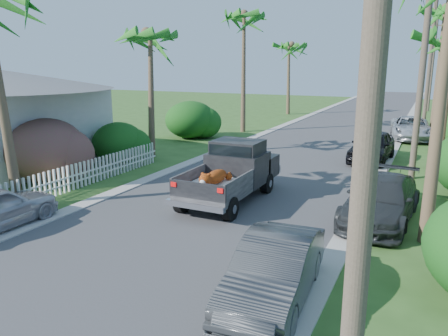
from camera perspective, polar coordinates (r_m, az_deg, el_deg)
The scene contains 22 objects.
ground at distance 10.13m, azimuth -16.31°, elevation -14.85°, with size 120.00×120.00×0.00m, color #2F511E.
road at distance 32.45m, azimuth 14.44°, elevation 4.68°, with size 8.00×100.00×0.02m, color #38383A.
curb_left at distance 33.53m, azimuth 7.21°, elevation 5.30°, with size 0.60×100.00×0.06m, color #A5A39E.
curb_right at distance 31.91m, azimuth 22.04°, elevation 4.01°, with size 0.60×100.00×0.06m, color #A5A39E.
pickup_truck at distance 15.55m, azimuth 1.37°, elevation -0.33°, with size 1.98×5.12×2.06m.
parked_car_rn at distance 9.07m, azimuth 6.57°, elevation -13.22°, with size 1.38×3.97×1.31m, color #313336.
parked_car_rm at distance 14.14m, azimuth 19.83°, elevation -3.98°, with size 1.88×4.61×1.34m, color #2C2F31.
parked_car_rf at distance 22.78m, azimuth 18.77°, elevation 2.70°, with size 1.76×4.39×1.49m, color black.
parked_car_rd at distance 30.48m, azimuth 23.23°, elevation 4.80°, with size 2.35×5.11×1.42m, color #BABCC1.
palm_l_b at distance 22.64m, azimuth -9.80°, elevation 16.89°, with size 4.40×4.40×7.40m.
palm_l_c at distance 31.16m, azimuth 2.64°, elevation 19.32°, with size 4.40×4.40×9.20m.
palm_l_d at distance 42.48m, azimuth 8.57°, elevation 15.62°, with size 4.40×4.40×7.70m.
palm_r_c at distance 32.68m, azimuth 26.95°, elevation 18.02°, with size 4.40×4.40×9.40m.
palm_r_d at distance 46.55m, azimuth 26.93°, elevation 14.52°, with size 4.40×4.40×8.00m.
shrub_l_b at distance 19.06m, azimuth -22.17°, elevation 2.13°, with size 3.00×3.30×2.60m, color #A01648.
shrub_l_c at distance 21.69m, azimuth -13.61°, elevation 3.20°, with size 2.40×2.64×2.00m, color #154714.
shrub_l_d at distance 28.52m, azimuth -4.40°, elevation 6.32°, with size 3.20×3.52×2.40m, color #154714.
picket_fence at distance 17.60m, azimuth -19.17°, elevation -1.16°, with size 0.10×11.00×1.00m, color white.
utility_pole_a at distance 4.54m, azimuth 18.80°, elevation 11.40°, with size 1.60×0.26×9.00m.
utility_pole_b at distance 19.51m, azimuth 24.52°, elevation 11.94°, with size 1.60×0.26×9.00m.
utility_pole_c at distance 34.51m, azimuth 25.27°, elevation 12.00°, with size 1.60×0.26×9.00m.
utility_pole_d at distance 49.51m, azimuth 25.57°, elevation 12.02°, with size 1.60×0.26×9.00m.
Camera 1 is at (6.17, -6.51, 4.71)m, focal length 35.00 mm.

